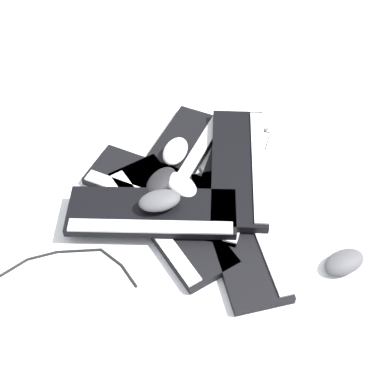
% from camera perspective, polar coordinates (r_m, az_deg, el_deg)
% --- Properties ---
extents(ground_plane, '(3.20, 3.20, 0.00)m').
position_cam_1_polar(ground_plane, '(1.51, 0.93, 0.30)').
color(ground_plane, silver).
extents(keyboard_0, '(0.44, 0.39, 0.03)m').
position_cam_1_polar(keyboard_0, '(1.40, 5.09, -4.40)').
color(keyboard_0, black).
rests_on(keyboard_0, ground).
extents(keyboard_1, '(0.29, 0.46, 0.03)m').
position_cam_1_polar(keyboard_1, '(1.51, 3.97, 1.10)').
color(keyboard_1, black).
rests_on(keyboard_1, ground).
extents(keyboard_2, '(0.25, 0.46, 0.03)m').
position_cam_1_polar(keyboard_2, '(1.56, -1.92, 3.28)').
color(keyboard_2, black).
rests_on(keyboard_2, ground).
extents(keyboard_3, '(0.46, 0.24, 0.03)m').
position_cam_1_polar(keyboard_3, '(1.49, -3.12, 0.37)').
color(keyboard_3, black).
rests_on(keyboard_3, ground).
extents(keyboard_4, '(0.46, 0.30, 0.03)m').
position_cam_1_polar(keyboard_4, '(1.43, -2.32, -2.86)').
color(keyboard_4, black).
rests_on(keyboard_4, ground).
extents(keyboard_5, '(0.45, 0.38, 0.03)m').
position_cam_1_polar(keyboard_5, '(1.40, -4.31, -2.26)').
color(keyboard_5, black).
rests_on(keyboard_5, keyboard_4).
extents(keyboard_6, '(0.37, 0.45, 0.03)m').
position_cam_1_polar(keyboard_6, '(1.51, 5.10, 2.74)').
color(keyboard_6, black).
rests_on(keyboard_6, keyboard_1).
extents(mouse_0, '(0.12, 0.13, 0.04)m').
position_cam_1_polar(mouse_0, '(1.38, -3.48, -0.92)').
color(mouse_0, '#4C4C51').
rests_on(mouse_0, keyboard_5).
extents(mouse_1, '(0.10, 0.13, 0.04)m').
position_cam_1_polar(mouse_1, '(1.54, -1.79, 4.39)').
color(mouse_1, silver).
rests_on(mouse_1, keyboard_2).
extents(mouse_2, '(0.12, 0.09, 0.04)m').
position_cam_1_polar(mouse_2, '(1.45, -1.20, 0.70)').
color(mouse_2, silver).
rests_on(mouse_2, keyboard_3).
extents(mouse_3, '(0.07, 0.11, 0.04)m').
position_cam_1_polar(mouse_3, '(1.70, 8.01, 7.71)').
color(mouse_3, silver).
rests_on(mouse_3, ground).
extents(mouse_4, '(0.08, 0.12, 0.04)m').
position_cam_1_polar(mouse_4, '(1.46, -3.29, 1.15)').
color(mouse_4, black).
rests_on(mouse_4, keyboard_3).
extents(mouse_5, '(0.11, 0.13, 0.04)m').
position_cam_1_polar(mouse_5, '(1.39, 15.91, -7.19)').
color(mouse_5, '#4C4C51').
rests_on(mouse_5, ground).
extents(cable_0, '(0.18, 0.36, 0.01)m').
position_cam_1_polar(cable_0, '(1.49, -2.47, -0.29)').
color(cable_0, '#59595B').
rests_on(cable_0, ground).
extents(cable_1, '(0.30, 0.39, 0.01)m').
position_cam_1_polar(cable_1, '(1.38, -15.58, -9.06)').
color(cable_1, black).
rests_on(cable_1, ground).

